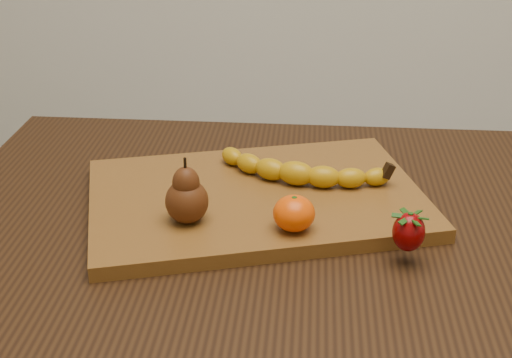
# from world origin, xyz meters

# --- Properties ---
(table) EXTENTS (1.00, 0.70, 0.76)m
(table) POSITION_xyz_m (0.00, 0.00, 0.66)
(table) COLOR black
(table) RESTS_ON ground
(cutting_board) EXTENTS (0.52, 0.41, 0.02)m
(cutting_board) POSITION_xyz_m (-0.07, 0.04, 0.77)
(cutting_board) COLOR brown
(cutting_board) RESTS_ON table
(banana) EXTENTS (0.22, 0.11, 0.03)m
(banana) POSITION_xyz_m (-0.01, 0.07, 0.80)
(banana) COLOR #BF8D09
(banana) RESTS_ON cutting_board
(pear) EXTENTS (0.06, 0.06, 0.09)m
(pear) POSITION_xyz_m (-0.15, -0.04, 0.82)
(pear) COLOR #4E240C
(pear) RESTS_ON cutting_board
(mandarin) EXTENTS (0.06, 0.06, 0.04)m
(mandarin) POSITION_xyz_m (-0.01, -0.05, 0.80)
(mandarin) COLOR #F64C02
(mandarin) RESTS_ON cutting_board
(strawberry) EXTENTS (0.04, 0.04, 0.05)m
(strawberry) POSITION_xyz_m (0.13, -0.09, 0.80)
(strawberry) COLOR #7C0304
(strawberry) RESTS_ON cutting_board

